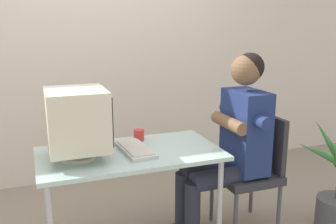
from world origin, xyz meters
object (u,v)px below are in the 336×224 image
object	(u,v)px
keyboard	(135,149)
person_seated	(232,138)
desk	(130,161)
office_chair	(253,166)
desk_mug	(139,135)
crt_monitor	(78,120)

from	to	relation	value
keyboard	person_seated	size ratio (longest dim) A/B	0.31
desk	person_seated	size ratio (longest dim) A/B	0.90
office_chair	desk_mug	world-z (taller)	office_chair
desk	office_chair	xyz separation A→B (m)	(0.94, -0.05, -0.15)
crt_monitor	keyboard	bearing A→B (deg)	1.77
desk	desk_mug	size ratio (longest dim) A/B	13.76
office_chair	person_seated	size ratio (longest dim) A/B	0.65
crt_monitor	desk	bearing A→B (deg)	1.76
crt_monitor	desk_mug	distance (m)	0.56
desk	keyboard	bearing A→B (deg)	1.92
desk	person_seated	world-z (taller)	person_seated
desk_mug	crt_monitor	bearing A→B (deg)	-152.80
keyboard	office_chair	size ratio (longest dim) A/B	0.48
crt_monitor	person_seated	bearing A→B (deg)	-1.88
crt_monitor	desk_mug	size ratio (longest dim) A/B	5.06
person_seated	office_chair	bearing A→B (deg)	0.00
crt_monitor	office_chair	distance (m)	1.36
keyboard	person_seated	world-z (taller)	person_seated
keyboard	desk_mug	bearing A→B (deg)	67.82
keyboard	office_chair	distance (m)	0.94
desk	crt_monitor	world-z (taller)	crt_monitor
keyboard	desk_mug	world-z (taller)	desk_mug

